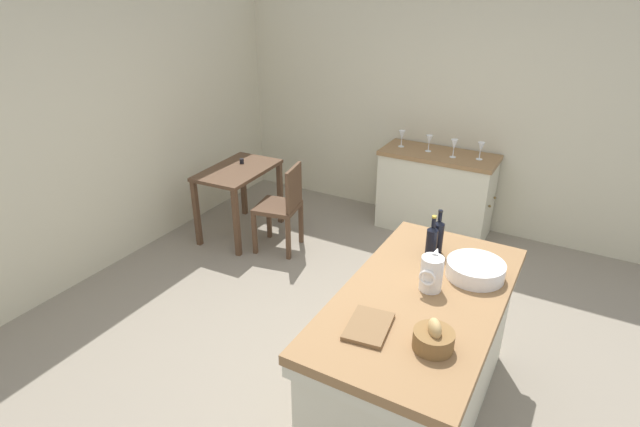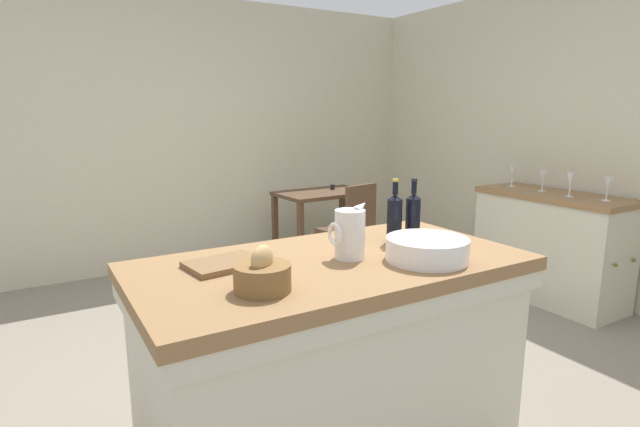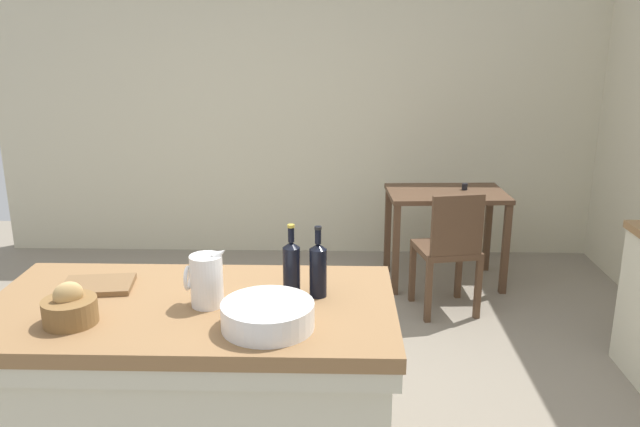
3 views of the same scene
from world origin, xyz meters
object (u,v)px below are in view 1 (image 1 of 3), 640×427
at_px(side_cabinet, 435,192).
at_px(wooden_chair, 283,205).
at_px(wine_glass_far_left, 481,148).
at_px(wine_glass_left, 454,145).
at_px(wine_glass_middle, 429,140).
at_px(wine_bottle_dark, 438,235).
at_px(island_table, 416,351).
at_px(wine_bottle_amber, 432,242).
at_px(wash_bowl, 475,270).
at_px(pitcher, 431,273).
at_px(cutting_board, 369,326).
at_px(writing_desk, 238,179).
at_px(bread_basket, 434,338).
at_px(wine_glass_right, 402,136).

height_order(side_cabinet, wooden_chair, wooden_chair).
height_order(wine_glass_far_left, wine_glass_left, wine_glass_left).
bearing_deg(wine_glass_middle, wine_bottle_dark, -160.08).
bearing_deg(island_table, wine_bottle_amber, 12.85).
bearing_deg(island_table, wine_bottle_dark, 9.46).
bearing_deg(wash_bowl, pitcher, 143.88).
xyz_separation_m(cutting_board, wine_glass_middle, (2.97, 0.68, 0.08)).
distance_m(island_table, writing_desk, 2.86).
xyz_separation_m(wooden_chair, wash_bowl, (-1.04, -2.09, 0.46)).
height_order(side_cabinet, wine_bottle_dark, wine_bottle_dark).
height_order(wine_bottle_dark, wine_glass_middle, wine_bottle_dark).
bearing_deg(wine_glass_left, cutting_board, -172.16).
bearing_deg(island_table, writing_desk, 59.75).
xyz_separation_m(wooden_chair, wine_glass_middle, (1.17, -1.06, 0.51)).
xyz_separation_m(wooden_chair, pitcher, (-1.30, -1.90, 0.52)).
distance_m(writing_desk, wine_glass_left, 2.22).
bearing_deg(wooden_chair, bread_basket, -130.75).
bearing_deg(wooden_chair, side_cabinet, -45.40).
xyz_separation_m(wine_glass_middle, wine_glass_right, (0.01, 0.30, 0.00)).
xyz_separation_m(side_cabinet, wine_glass_right, (0.01, 0.42, 0.56)).
bearing_deg(side_cabinet, wine_glass_middle, 88.98).
bearing_deg(wash_bowl, wine_glass_right, 31.10).
height_order(writing_desk, wine_bottle_dark, wine_bottle_dark).
bearing_deg(bread_basket, wash_bowl, -1.32).
distance_m(pitcher, wine_bottle_dark, 0.45).
relative_size(island_table, wooden_chair, 1.84).
relative_size(wash_bowl, bread_basket, 1.71).
bearing_deg(side_cabinet, wine_bottle_dark, -163.14).
bearing_deg(wine_glass_far_left, wine_glass_middle, 90.92).
xyz_separation_m(pitcher, wine_bottle_amber, (0.33, 0.11, 0.02)).
bearing_deg(side_cabinet, cutting_board, -169.38).
xyz_separation_m(bread_basket, wine_bottle_amber, (0.82, 0.29, 0.07)).
bearing_deg(wooden_chair, writing_desk, 83.87).
xyz_separation_m(writing_desk, wine_glass_left, (1.05, -1.92, 0.39)).
xyz_separation_m(wine_glass_far_left, wine_glass_right, (-0.00, 0.83, -0.00)).
bearing_deg(wine_glass_right, wine_bottle_amber, -154.31).
bearing_deg(island_table, wooden_chair, 53.79).
relative_size(bread_basket, wine_glass_middle, 1.18).
xyz_separation_m(wine_glass_far_left, wine_glass_middle, (-0.01, 0.52, -0.00)).
height_order(pitcher, bread_basket, pitcher).
bearing_deg(wash_bowl, cutting_board, 155.26).
distance_m(cutting_board, wine_bottle_amber, 0.84).
height_order(island_table, cutting_board, cutting_board).
distance_m(cutting_board, wine_glass_left, 2.94).
xyz_separation_m(island_table, wine_glass_right, (2.55, 1.12, 0.51)).
distance_m(pitcher, wine_bottle_amber, 0.35).
height_order(cutting_board, wine_glass_middle, wine_glass_middle).
height_order(wine_bottle_amber, wine_glass_middle, wine_bottle_amber).
bearing_deg(wine_glass_left, writing_desk, 118.52).
bearing_deg(wine_bottle_amber, writing_desk, 66.49).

